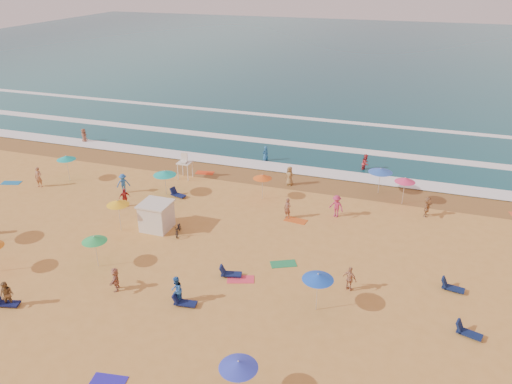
% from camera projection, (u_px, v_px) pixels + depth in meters
% --- Properties ---
extents(ground, '(220.00, 220.00, 0.00)m').
position_uv_depth(ground, '(228.00, 245.00, 35.35)').
color(ground, gold).
rests_on(ground, ground).
extents(ocean, '(220.00, 140.00, 0.18)m').
position_uv_depth(ocean, '(370.00, 54.00, 107.63)').
color(ocean, '#0C4756').
rests_on(ocean, ground).
extents(wet_sand, '(220.00, 220.00, 0.00)m').
position_uv_depth(wet_sand, '(278.00, 179.00, 46.10)').
color(wet_sand, olive).
rests_on(wet_sand, ground).
extents(surf_foam, '(200.00, 18.70, 0.05)m').
position_uv_depth(surf_foam, '(301.00, 147.00, 53.65)').
color(surf_foam, white).
rests_on(surf_foam, ground).
extents(cabana, '(2.00, 2.00, 2.00)m').
position_uv_depth(cabana, '(157.00, 217.00, 37.11)').
color(cabana, silver).
rests_on(cabana, ground).
extents(cabana_roof, '(2.20, 2.20, 0.12)m').
position_uv_depth(cabana_roof, '(155.00, 204.00, 36.67)').
color(cabana_roof, silver).
rests_on(cabana_roof, cabana).
extents(bicycle, '(1.06, 1.77, 0.88)m').
position_uv_depth(bicycle, '(178.00, 229.00, 36.54)').
color(bicycle, black).
rests_on(bicycle, ground).
extents(lifeguard_stand, '(1.20, 1.20, 2.10)m').
position_uv_depth(lifeguard_stand, '(185.00, 168.00, 45.77)').
color(lifeguard_stand, white).
rests_on(lifeguard_stand, ground).
extents(beach_umbrellas, '(56.18, 26.72, 0.73)m').
position_uv_depth(beach_umbrellas, '(251.00, 220.00, 34.11)').
color(beach_umbrellas, orange).
rests_on(beach_umbrellas, ground).
extents(loungers, '(51.65, 17.42, 0.34)m').
position_uv_depth(loungers, '(261.00, 272.00, 31.97)').
color(loungers, '#101453').
rests_on(loungers, ground).
extents(towels, '(44.91, 26.88, 0.03)m').
position_uv_depth(towels, '(191.00, 258.00, 33.76)').
color(towels, red).
rests_on(towels, ground).
extents(beachgoers, '(48.00, 28.73, 2.09)m').
position_uv_depth(beachgoers, '(237.00, 202.00, 39.74)').
color(beachgoers, tan).
rests_on(beachgoers, ground).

